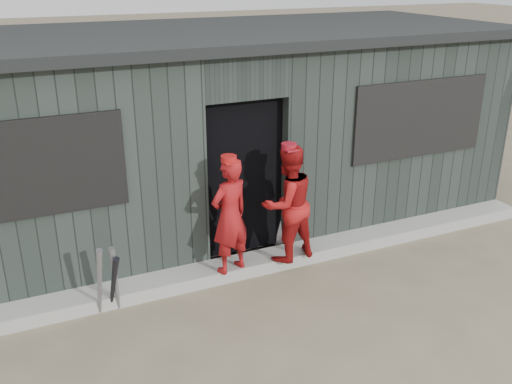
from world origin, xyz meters
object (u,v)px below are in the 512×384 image
bat_left (115,279)px  bat_mid (100,282)px  bat_right (113,284)px  player_red_left (230,216)px  player_grey_back (289,196)px  dugout (205,130)px  player_red_right (288,204)px

bat_left → bat_mid: 0.17m
bat_right → player_red_left: bearing=4.4°
bat_left → bat_mid: size_ratio=0.94×
player_red_left → player_grey_back: (1.03, 0.56, -0.15)m
bat_right → dugout: 2.74m
bat_left → player_red_left: player_red_left is taller
bat_left → player_red_left: (1.31, 0.10, 0.43)m
player_red_right → dugout: dugout is taller
bat_left → bat_mid: bat_mid is taller
player_red_right → dugout: (-0.34, 1.82, 0.44)m
bat_left → player_grey_back: player_grey_back is taller
bat_mid → dugout: 2.82m
player_red_left → player_red_right: player_red_right is taller
player_grey_back → dugout: (-0.66, 1.26, 0.61)m
bat_mid → player_red_right: (2.19, 0.13, 0.43)m
player_red_right → player_grey_back: player_red_right is taller
bat_left → player_red_right: bearing=2.6°
bat_left → dugout: dugout is taller
bat_mid → bat_right: (0.14, 0.03, -0.07)m
bat_right → player_red_left: player_red_left is taller
bat_right → player_red_right: 2.11m
dugout → bat_left: bearing=-131.2°
bat_left → bat_mid: (-0.16, -0.04, 0.02)m
bat_mid → bat_right: 0.16m
bat_right → player_red_right: player_red_right is taller
bat_left → dugout: size_ratio=0.09×
player_red_right → player_red_left: bearing=-9.8°
player_red_right → dugout: 1.91m
bat_right → player_red_right: (2.05, 0.10, 0.50)m
bat_mid → player_grey_back: bearing=15.5°
bat_mid → bat_left: bearing=12.6°
player_grey_back → dugout: size_ratio=0.16×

